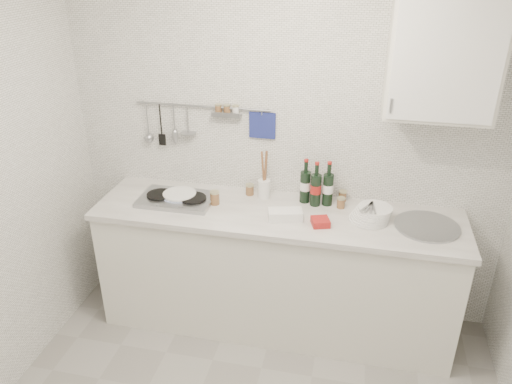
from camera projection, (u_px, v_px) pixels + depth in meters
back_wall at (286, 149)px, 3.41m from camera, size 3.00×0.02×2.50m
counter at (277, 272)px, 3.51m from camera, size 2.44×0.64×0.96m
wall_rail at (200, 120)px, 3.41m from camera, size 0.98×0.09×0.34m
wall_cabinet at (444, 55)px, 2.77m from camera, size 0.60×0.38×0.70m
plate_stack_hob at (178, 196)px, 3.43m from camera, size 0.25×0.25×0.05m
plate_stack_sink at (372, 214)px, 3.17m from camera, size 0.27×0.26×0.10m
wine_bottles at (316, 183)px, 3.33m from camera, size 0.23×0.11×0.31m
butter_dish at (285, 215)px, 3.18m from camera, size 0.24×0.16×0.06m
strawberry_punnet at (320, 222)px, 3.12m from camera, size 0.14×0.14×0.04m
utensil_crock at (264, 186)px, 3.44m from camera, size 0.09×0.09×0.35m
jar_a at (250, 189)px, 3.50m from camera, size 0.06×0.06×0.08m
jar_b at (343, 196)px, 3.41m from camera, size 0.06×0.06×0.08m
jar_c at (341, 203)px, 3.32m from camera, size 0.06×0.06×0.07m
jar_d at (215, 198)px, 3.37m from camera, size 0.07×0.07×0.09m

